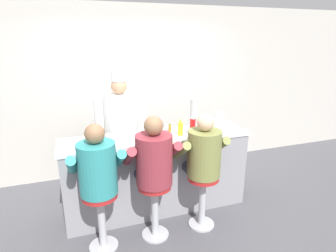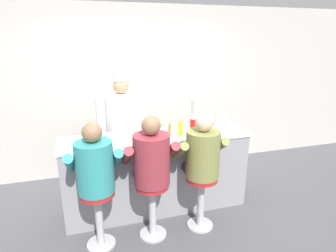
{
  "view_description": "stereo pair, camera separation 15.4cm",
  "coord_description": "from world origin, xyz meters",
  "px_view_note": "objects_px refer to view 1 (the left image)",
  "views": [
    {
      "loc": [
        -0.94,
        -2.88,
        2.18
      ],
      "look_at": [
        0.14,
        0.25,
        1.15
      ],
      "focal_mm": 30.0,
      "sensor_mm": 36.0,
      "label": 1
    },
    {
      "loc": [
        -0.79,
        -2.93,
        2.18
      ],
      "look_at": [
        0.14,
        0.25,
        1.15
      ],
      "focal_mm": 30.0,
      "sensor_mm": 36.0,
      "label": 2
    }
  ],
  "objects_px": {
    "mustard_bottle_yellow": "(180,128)",
    "water_pitcher_clear": "(218,119)",
    "diner_seated_teal": "(98,173)",
    "diner_seated_maroon": "(153,164)",
    "cup_stack_steel": "(194,114)",
    "ketchup_bottle_red": "(193,125)",
    "coffee_mug_white": "(169,129)",
    "hot_sauce_bottle_orange": "(170,130)",
    "breakfast_plate": "(147,140)",
    "cereal_bowl": "(101,141)",
    "diner_seated_olive": "(203,157)",
    "cook_in_whites_near": "(121,127)"
  },
  "relations": [
    {
      "from": "coffee_mug_white",
      "to": "hot_sauce_bottle_orange",
      "type": "bearing_deg",
      "value": -106.51
    },
    {
      "from": "diner_seated_olive",
      "to": "mustard_bottle_yellow",
      "type": "bearing_deg",
      "value": 105.27
    },
    {
      "from": "cereal_bowl",
      "to": "hot_sauce_bottle_orange",
      "type": "bearing_deg",
      "value": -1.3
    },
    {
      "from": "diner_seated_teal",
      "to": "diner_seated_maroon",
      "type": "relative_size",
      "value": 0.98
    },
    {
      "from": "cereal_bowl",
      "to": "diner_seated_olive",
      "type": "relative_size",
      "value": 0.11
    },
    {
      "from": "cereal_bowl",
      "to": "diner_seated_olive",
      "type": "distance_m",
      "value": 1.19
    },
    {
      "from": "breakfast_plate",
      "to": "diner_seated_maroon",
      "type": "distance_m",
      "value": 0.38
    },
    {
      "from": "mustard_bottle_yellow",
      "to": "diner_seated_teal",
      "type": "height_order",
      "value": "diner_seated_teal"
    },
    {
      "from": "ketchup_bottle_red",
      "to": "diner_seated_maroon",
      "type": "distance_m",
      "value": 0.78
    },
    {
      "from": "mustard_bottle_yellow",
      "to": "breakfast_plate",
      "type": "height_order",
      "value": "mustard_bottle_yellow"
    },
    {
      "from": "water_pitcher_clear",
      "to": "coffee_mug_white",
      "type": "distance_m",
      "value": 0.75
    },
    {
      "from": "hot_sauce_bottle_orange",
      "to": "diner_seated_maroon",
      "type": "relative_size",
      "value": 0.11
    },
    {
      "from": "mustard_bottle_yellow",
      "to": "cereal_bowl",
      "type": "relative_size",
      "value": 1.33
    },
    {
      "from": "water_pitcher_clear",
      "to": "cup_stack_steel",
      "type": "distance_m",
      "value": 0.38
    },
    {
      "from": "coffee_mug_white",
      "to": "diner_seated_maroon",
      "type": "bearing_deg",
      "value": -124.12
    },
    {
      "from": "diner_seated_teal",
      "to": "diner_seated_maroon",
      "type": "bearing_deg",
      "value": 0.13
    },
    {
      "from": "hot_sauce_bottle_orange",
      "to": "cup_stack_steel",
      "type": "height_order",
      "value": "cup_stack_steel"
    },
    {
      "from": "ketchup_bottle_red",
      "to": "diner_seated_maroon",
      "type": "height_order",
      "value": "diner_seated_maroon"
    },
    {
      "from": "breakfast_plate",
      "to": "diner_seated_teal",
      "type": "xyz_separation_m",
      "value": [
        -0.62,
        -0.35,
        -0.16
      ]
    },
    {
      "from": "water_pitcher_clear",
      "to": "diner_seated_olive",
      "type": "relative_size",
      "value": 0.14
    },
    {
      "from": "diner_seated_maroon",
      "to": "diner_seated_olive",
      "type": "distance_m",
      "value": 0.59
    },
    {
      "from": "hot_sauce_bottle_orange",
      "to": "diner_seated_olive",
      "type": "xyz_separation_m",
      "value": [
        0.25,
        -0.44,
        -0.22
      ]
    },
    {
      "from": "cup_stack_steel",
      "to": "ketchup_bottle_red",
      "type": "bearing_deg",
      "value": -116.32
    },
    {
      "from": "coffee_mug_white",
      "to": "cup_stack_steel",
      "type": "height_order",
      "value": "cup_stack_steel"
    },
    {
      "from": "cereal_bowl",
      "to": "mustard_bottle_yellow",
      "type": "bearing_deg",
      "value": -2.51
    },
    {
      "from": "cup_stack_steel",
      "to": "diner_seated_olive",
      "type": "distance_m",
      "value": 0.74
    },
    {
      "from": "diner_seated_teal",
      "to": "hot_sauce_bottle_orange",
      "type": "bearing_deg",
      "value": 25.44
    },
    {
      "from": "hot_sauce_bottle_orange",
      "to": "breakfast_plate",
      "type": "distance_m",
      "value": 0.33
    },
    {
      "from": "cup_stack_steel",
      "to": "diner_seated_teal",
      "type": "distance_m",
      "value": 1.52
    },
    {
      "from": "breakfast_plate",
      "to": "cook_in_whites_near",
      "type": "bearing_deg",
      "value": 103.61
    },
    {
      "from": "ketchup_bottle_red",
      "to": "cereal_bowl",
      "type": "bearing_deg",
      "value": 176.51
    },
    {
      "from": "breakfast_plate",
      "to": "diner_seated_maroon",
      "type": "bearing_deg",
      "value": -94.7
    },
    {
      "from": "hot_sauce_bottle_orange",
      "to": "diner_seated_olive",
      "type": "distance_m",
      "value": 0.55
    },
    {
      "from": "ketchup_bottle_red",
      "to": "cup_stack_steel",
      "type": "distance_m",
      "value": 0.28
    },
    {
      "from": "mustard_bottle_yellow",
      "to": "water_pitcher_clear",
      "type": "bearing_deg",
      "value": 17.96
    },
    {
      "from": "water_pitcher_clear",
      "to": "diner_seated_olive",
      "type": "distance_m",
      "value": 0.85
    },
    {
      "from": "coffee_mug_white",
      "to": "mustard_bottle_yellow",
      "type": "bearing_deg",
      "value": -53.35
    },
    {
      "from": "water_pitcher_clear",
      "to": "cereal_bowl",
      "type": "distance_m",
      "value": 1.62
    },
    {
      "from": "mustard_bottle_yellow",
      "to": "hot_sauce_bottle_orange",
      "type": "distance_m",
      "value": 0.14
    },
    {
      "from": "diner_seated_teal",
      "to": "ketchup_bottle_red",
      "type": "bearing_deg",
      "value": 17.87
    },
    {
      "from": "cup_stack_steel",
      "to": "diner_seated_olive",
      "type": "xyz_separation_m",
      "value": [
        -0.16,
        -0.64,
        -0.34
      ]
    },
    {
      "from": "cereal_bowl",
      "to": "cook_in_whites_near",
      "type": "distance_m",
      "value": 0.73
    },
    {
      "from": "hot_sauce_bottle_orange",
      "to": "cereal_bowl",
      "type": "relative_size",
      "value": 0.99
    },
    {
      "from": "breakfast_plate",
      "to": "diner_seated_maroon",
      "type": "xyz_separation_m",
      "value": [
        -0.03,
        -0.35,
        -0.15
      ]
    },
    {
      "from": "diner_seated_teal",
      "to": "breakfast_plate",
      "type": "bearing_deg",
      "value": 29.37
    },
    {
      "from": "cereal_bowl",
      "to": "breakfast_plate",
      "type": "bearing_deg",
      "value": -12.29
    },
    {
      "from": "coffee_mug_white",
      "to": "cup_stack_steel",
      "type": "xyz_separation_m",
      "value": [
        0.38,
        0.08,
        0.15
      ]
    },
    {
      "from": "mustard_bottle_yellow",
      "to": "water_pitcher_clear",
      "type": "height_order",
      "value": "mustard_bottle_yellow"
    },
    {
      "from": "coffee_mug_white",
      "to": "diner_seated_maroon",
      "type": "relative_size",
      "value": 0.09
    },
    {
      "from": "water_pitcher_clear",
      "to": "coffee_mug_white",
      "type": "height_order",
      "value": "water_pitcher_clear"
    }
  ]
}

